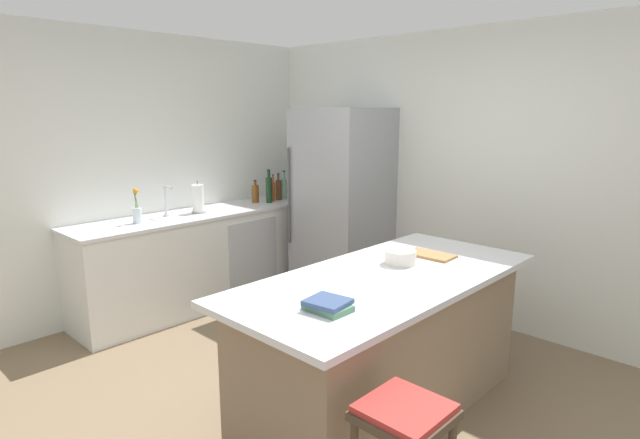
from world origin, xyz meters
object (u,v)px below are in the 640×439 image
at_px(refrigerator, 342,205).
at_px(vinegar_bottle, 273,191).
at_px(paper_towel_roll, 198,199).
at_px(whiskey_bottle, 255,193).
at_px(wine_bottle, 269,189).
at_px(kitchen_island, 384,343).
at_px(sink_faucet, 166,200).
at_px(cutting_board, 430,255).
at_px(gin_bottle, 284,188).
at_px(syrup_bottle, 279,189).
at_px(bar_stool, 404,431).
at_px(mixing_bowl, 400,257).
at_px(olive_oil_bottle, 293,188).
at_px(cookbook_stack, 328,305).
at_px(flower_vase, 137,212).
at_px(soda_bottle, 297,184).

bearing_deg(refrigerator, vinegar_bottle, -165.13).
relative_size(paper_towel_roll, whiskey_bottle, 1.30).
bearing_deg(wine_bottle, whiskey_bottle, -144.33).
relative_size(kitchen_island, sink_faucet, 7.12).
bearing_deg(wine_bottle, kitchen_island, -24.69).
bearing_deg(wine_bottle, cutting_board, -12.86).
bearing_deg(vinegar_bottle, refrigerator, 14.87).
distance_m(gin_bottle, syrup_bottle, 0.09).
bearing_deg(syrup_bottle, refrigerator, 7.15).
xyz_separation_m(refrigerator, bar_stool, (2.27, -2.17, -0.41)).
height_order(paper_towel_roll, cutting_board, paper_towel_roll).
xyz_separation_m(gin_bottle, cutting_board, (2.40, -0.82, -0.14)).
relative_size(refrigerator, gin_bottle, 6.15).
bearing_deg(sink_faucet, mixing_bowl, 7.44).
height_order(kitchen_island, mixing_bowl, mixing_bowl).
xyz_separation_m(olive_oil_bottle, cutting_board, (2.36, -0.92, -0.12)).
bearing_deg(mixing_bowl, cutting_board, 81.60).
relative_size(olive_oil_bottle, cookbook_stack, 1.24).
xyz_separation_m(paper_towel_roll, vinegar_bottle, (0.04, 0.92, -0.02)).
distance_m(kitchen_island, flower_vase, 2.51).
distance_m(bar_stool, flower_vase, 3.16).
bearing_deg(wine_bottle, vinegar_bottle, 112.54).
relative_size(bar_stool, paper_towel_roll, 2.16).
xyz_separation_m(paper_towel_roll, wine_bottle, (0.08, 0.83, 0.01)).
height_order(refrigerator, paper_towel_roll, refrigerator).
xyz_separation_m(refrigerator, syrup_bottle, (-0.84, -0.11, 0.08)).
relative_size(bar_stool, wine_bottle, 1.89).
bearing_deg(olive_oil_bottle, cookbook_stack, -40.28).
distance_m(refrigerator, wine_bottle, 0.84).
xyz_separation_m(kitchen_island, wine_bottle, (-2.35, 1.08, 0.61)).
distance_m(kitchen_island, vinegar_bottle, 2.72).
bearing_deg(olive_oil_bottle, wine_bottle, -84.01).
relative_size(bar_stool, syrup_bottle, 2.30).
bearing_deg(whiskey_bottle, sink_faucet, -90.36).
bearing_deg(syrup_bottle, mixing_bowl, -23.54).
distance_m(vinegar_bottle, whiskey_bottle, 0.20).
distance_m(kitchen_island, soda_bottle, 2.94).
xyz_separation_m(gin_bottle, cookbook_stack, (2.56, -2.03, -0.12)).
bearing_deg(bar_stool, whiskey_bottle, 150.68).
relative_size(cookbook_stack, cutting_board, 0.68).
distance_m(gin_bottle, vinegar_bottle, 0.20).
distance_m(refrigerator, syrup_bottle, 0.85).
bearing_deg(olive_oil_bottle, flower_vase, -90.50).
height_order(kitchen_island, gin_bottle, gin_bottle).
height_order(bar_stool, wine_bottle, wine_bottle).
height_order(refrigerator, soda_bottle, refrigerator).
distance_m(sink_faucet, paper_towel_roll, 0.31).
bearing_deg(flower_vase, syrup_bottle, 90.48).
xyz_separation_m(flower_vase, olive_oil_bottle, (0.02, 1.86, 0.01)).
distance_m(olive_oil_bottle, gin_bottle, 0.11).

